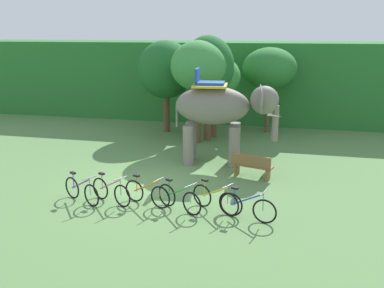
{
  "coord_description": "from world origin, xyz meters",
  "views": [
    {
      "loc": [
        4.61,
        -13.04,
        5.16
      ],
      "look_at": [
        1.34,
        1.0,
        1.3
      ],
      "focal_mm": 39.49,
      "sensor_mm": 36.0,
      "label": 1
    }
  ],
  "objects": [
    {
      "name": "bike_pink",
      "position": [
        -0.6,
        -1.73,
        0.39
      ],
      "size": [
        1.57,
        0.82,
        0.92
      ],
      "color": "black",
      "rests_on": "ground"
    },
    {
      "name": "tree_far_right",
      "position": [
        0.5,
        6.02,
        3.61
      ],
      "size": [
        2.59,
        2.59,
        4.78
      ],
      "color": "brown",
      "rests_on": "ground"
    },
    {
      "name": "bike_purple",
      "position": [
        -1.51,
        -1.88,
        0.39
      ],
      "size": [
        1.54,
        0.86,
        0.92
      ],
      "color": "black",
      "rests_on": "ground"
    },
    {
      "name": "bike_orange",
      "position": [
        0.54,
        -1.63,
        0.39
      ],
      "size": [
        1.63,
        0.7,
        0.92
      ],
      "color": "black",
      "rests_on": "ground"
    },
    {
      "name": "bike_yellow",
      "position": [
        2.64,
        -1.6,
        0.39
      ],
      "size": [
        1.53,
        0.87,
        0.92
      ],
      "color": "black",
      "rests_on": "ground"
    },
    {
      "name": "bike_green",
      "position": [
        1.6,
        -1.81,
        0.39
      ],
      "size": [
        1.54,
        0.87,
        0.92
      ],
      "color": "black",
      "rests_on": "ground"
    },
    {
      "name": "foliage_hedge",
      "position": [
        0.0,
        13.33,
        2.27
      ],
      "size": [
        36.0,
        6.0,
        4.54
      ],
      "primitive_type": "cube",
      "color": "#28702D",
      "rests_on": "ground"
    },
    {
      "name": "tree_center_right",
      "position": [
        0.82,
        6.58,
        3.51
      ],
      "size": [
        2.44,
        2.44,
        5.0
      ],
      "color": "brown",
      "rests_on": "ground"
    },
    {
      "name": "tree_right",
      "position": [
        0.97,
        7.34,
        2.99
      ],
      "size": [
        2.56,
        2.56,
        4.08
      ],
      "color": "brown",
      "rests_on": "ground"
    },
    {
      "name": "elephant",
      "position": [
        2.02,
        3.09,
        2.2
      ],
      "size": [
        4.21,
        2.09,
        3.78
      ],
      "color": "slate",
      "rests_on": "ground"
    },
    {
      "name": "tree_center",
      "position": [
        -1.65,
        7.93,
        3.25
      ],
      "size": [
        2.86,
        2.86,
        4.74
      ],
      "color": "brown",
      "rests_on": "ground"
    },
    {
      "name": "tree_far_left",
      "position": [
        3.53,
        9.0,
        3.32
      ],
      "size": [
        2.76,
        2.76,
        4.39
      ],
      "color": "brown",
      "rests_on": "ground"
    },
    {
      "name": "bike_blue",
      "position": [
        3.64,
        -1.98,
        0.39
      ],
      "size": [
        1.66,
        0.64,
        0.92
      ],
      "color": "black",
      "rests_on": "ground"
    },
    {
      "name": "ground_plane",
      "position": [
        0.0,
        0.0,
        0.0
      ],
      "size": [
        80.0,
        80.0,
        0.0
      ],
      "primitive_type": "plane",
      "color": "#567F47"
    },
    {
      "name": "wooden_bench",
      "position": [
        3.42,
        1.58,
        0.48
      ],
      "size": [
        1.55,
        0.81,
        0.89
      ],
      "color": "brown",
      "rests_on": "ground"
    }
  ]
}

